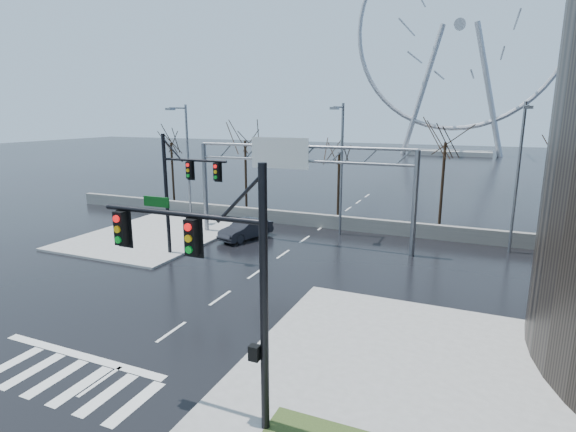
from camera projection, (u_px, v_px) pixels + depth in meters
The scene contains 17 objects.
ground at pixel (171, 332), 19.45m from camera, with size 260.00×260.00×0.00m, color black.
sidewalk_right_ext at pixel (415, 356), 17.38m from camera, with size 12.00×10.00×0.15m, color gray.
sidewalk_far at pixel (152, 236), 34.41m from camera, with size 10.00×12.00×0.15m, color gray.
barrier_wall at pixel (322, 221), 37.24m from camera, with size 52.00×0.50×1.10m, color slate.
signal_mast_near at pixel (220, 271), 12.77m from camera, with size 5.52×0.41×8.00m.
signal_mast_far at pixel (180, 184), 28.65m from camera, with size 4.72×0.41×8.00m.
sign_gantry at pixel (295, 172), 31.84m from camera, with size 16.36×0.40×7.60m.
streetlight_left at pixel (185, 153), 39.02m from camera, with size 0.50×2.55×10.00m.
streetlight_mid at pixel (340, 159), 33.64m from camera, with size 0.50×2.55×10.00m.
streetlight_right at pixel (519, 167), 29.03m from camera, with size 0.50×2.55×10.00m.
tree_far_left at pixel (171, 150), 46.62m from camera, with size 3.50×3.50×7.00m.
tree_left at pixel (245, 149), 42.63m from camera, with size 3.75×3.75×7.50m.
tree_center at pixel (339, 160), 40.24m from camera, with size 3.25×3.25×6.50m.
tree_right at pixel (445, 153), 35.66m from camera, with size 3.90×3.90×7.80m.
tree_far_right at pixel (558, 167), 33.21m from camera, with size 3.40×3.40×6.80m.
ferris_wheel at pixel (459, 33), 96.82m from camera, with size 45.00×6.00×50.91m.
car at pixel (246, 229), 33.78m from camera, with size 1.57×4.51×1.49m, color black.
Camera 1 is at (11.68, -14.40, 9.23)m, focal length 28.00 mm.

